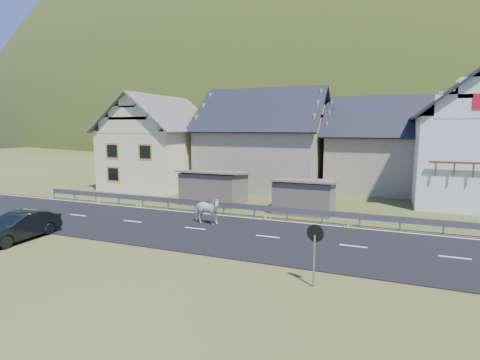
% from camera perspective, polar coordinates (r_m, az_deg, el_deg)
% --- Properties ---
extents(ground, '(160.00, 160.00, 0.00)m').
position_cam_1_polar(ground, '(19.98, -6.85, -7.45)').
color(ground, '#324113').
rests_on(ground, ground).
extents(road, '(60.00, 7.00, 0.04)m').
position_cam_1_polar(road, '(19.98, -6.85, -7.39)').
color(road, black).
rests_on(road, ground).
extents(lane_markings, '(60.00, 6.60, 0.01)m').
position_cam_1_polar(lane_markings, '(19.97, -6.85, -7.32)').
color(lane_markings, silver).
rests_on(lane_markings, road).
extents(guardrail, '(28.10, 0.09, 0.75)m').
position_cam_1_polar(guardrail, '(23.05, -2.50, -3.86)').
color(guardrail, '#93969B').
rests_on(guardrail, ground).
extents(shed_left, '(4.30, 3.30, 2.40)m').
position_cam_1_polar(shed_left, '(26.30, -3.97, -1.19)').
color(shed_left, '#6C6053').
rests_on(shed_left, ground).
extents(shed_right, '(3.80, 2.90, 2.20)m').
position_cam_1_polar(shed_right, '(23.77, 9.78, -2.53)').
color(shed_right, '#6C6053').
rests_on(shed_right, ground).
extents(house_cream, '(7.80, 9.80, 8.30)m').
position_cam_1_polar(house_cream, '(34.73, -12.09, 6.31)').
color(house_cream, beige).
rests_on(house_cream, ground).
extents(house_stone_a, '(10.80, 9.80, 8.90)m').
position_cam_1_polar(house_stone_a, '(33.50, 3.87, 6.88)').
color(house_stone_a, gray).
rests_on(house_stone_a, ground).
extents(house_stone_b, '(9.80, 8.80, 8.10)m').
position_cam_1_polar(house_stone_b, '(33.91, 21.34, 5.69)').
color(house_stone_b, gray).
rests_on(house_stone_b, ground).
extents(house_white, '(8.80, 10.80, 9.70)m').
position_cam_1_polar(house_white, '(31.42, 32.43, 6.35)').
color(house_white, silver).
rests_on(house_white, ground).
extents(mountain, '(440.00, 280.00, 260.00)m').
position_cam_1_polar(mountain, '(198.56, 20.26, 0.27)').
color(mountain, '#25350E').
rests_on(mountain, ground).
extents(conifer_patch, '(76.00, 50.00, 28.00)m').
position_cam_1_polar(conifer_patch, '(142.23, -5.24, 8.34)').
color(conifer_patch, black).
rests_on(conifer_patch, ground).
extents(horse, '(1.00, 1.87, 1.52)m').
position_cam_1_polar(horse, '(20.63, -5.14, -4.64)').
color(horse, silver).
rests_on(horse, road).
extents(car, '(1.54, 4.03, 1.31)m').
position_cam_1_polar(car, '(20.68, -30.73, -6.14)').
color(car, black).
rests_on(car, ground).
extents(traffic_mirror, '(0.59, 0.22, 2.14)m').
position_cam_1_polar(traffic_mirror, '(12.83, 11.36, -9.13)').
color(traffic_mirror, '#93969B').
rests_on(traffic_mirror, ground).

